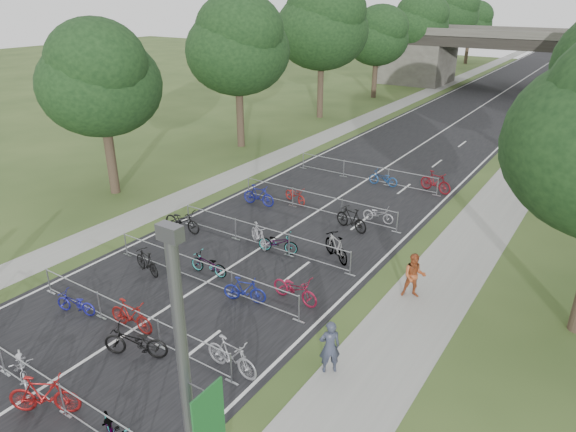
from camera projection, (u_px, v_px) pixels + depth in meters
road at (471, 113)px, 50.62m from camera, size 11.00×140.00×0.01m
sidewalk_right at (561, 123)px, 46.57m from camera, size 3.00×140.00×0.01m
sidewalk_left at (400, 104)px, 54.43m from camera, size 2.00×140.00×0.01m
lane_markings at (471, 113)px, 50.63m from camera, size 0.12×140.00×0.00m
overpass_bridge at (511, 60)px, 60.66m from camera, size 31.00×8.00×7.05m
tree_left_0 at (100, 81)px, 27.79m from camera, size 6.72×6.72×10.25m
tree_left_1 at (238, 47)px, 36.63m from camera, size 7.56×7.56×11.53m
tree_left_2 at (323, 27)px, 45.46m from camera, size 8.40×8.40×12.81m
tree_left_3 at (378, 37)px, 55.27m from camera, size 6.72×6.72×10.25m
tree_left_4 at (419, 24)px, 64.11m from camera, size 7.56×7.56×11.53m
tree_left_5 at (449, 14)px, 72.94m from camera, size 8.40×8.40×12.81m
tree_left_6 at (471, 22)px, 82.75m from camera, size 6.72×6.72×10.25m
barrier_row_1 at (31, 379)px, 14.99m from camera, size 9.70×0.08×1.10m
barrier_row_2 at (128, 319)px, 17.74m from camera, size 9.70×0.08×1.10m
barrier_row_3 at (203, 273)px, 20.64m from camera, size 9.70×0.08×1.10m
barrier_row_4 at (261, 237)px, 23.69m from camera, size 9.70×0.08×1.10m
barrier_row_5 at (317, 203)px, 27.51m from camera, size 9.70×0.08×1.10m
barrier_row_6 at (365, 173)px, 32.09m from camera, size 9.70×0.08×1.10m
bike_5 at (22, 366)px, 15.56m from camera, size 1.99×1.39×0.99m
bike_6 at (44, 395)px, 14.27m from camera, size 2.08×1.57×1.24m
bike_8 at (75, 303)px, 18.81m from camera, size 1.76×0.98×0.88m
bike_9 at (131, 316)px, 17.85m from camera, size 1.97×0.68×1.16m
bike_10 at (135, 342)px, 16.52m from camera, size 2.29×1.59×1.14m
bike_11 at (231, 356)px, 15.83m from camera, size 2.05×0.68×1.21m
bike_12 at (147, 262)px, 21.51m from camera, size 1.82×0.88×1.05m
bike_13 at (208, 264)px, 21.42m from camera, size 1.85×0.76×0.95m
bike_14 at (245, 290)px, 19.50m from camera, size 1.79×0.97×1.04m
bike_15 at (295, 289)px, 19.52m from camera, size 2.13×0.91×1.09m
bike_16 at (182, 221)px, 25.30m from camera, size 2.19×0.86×1.13m
bike_17 at (259, 235)px, 23.82m from camera, size 1.81×1.39×1.09m
bike_18 at (278, 243)px, 23.24m from camera, size 2.00×1.12×0.99m
bike_19 at (336, 247)px, 22.61m from camera, size 1.98×1.55×1.20m
bike_20 at (259, 195)px, 28.40m from camera, size 1.98×0.73×1.17m
bike_21 at (295, 195)px, 28.79m from camera, size 1.86×1.18×0.92m
bike_22 at (351, 219)px, 25.42m from camera, size 2.08×1.11×1.20m
bike_23 at (378, 214)px, 26.35m from camera, size 1.69×0.65×0.88m
bike_26 at (383, 178)px, 31.34m from camera, size 1.85×0.74×0.95m
bike_27 at (436, 182)px, 30.29m from camera, size 2.15×1.11×1.24m
pedestrian_a at (330, 347)px, 15.74m from camera, size 0.79×0.77×1.84m
pedestrian_b at (414, 276)px, 19.69m from camera, size 1.09×1.00×1.82m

